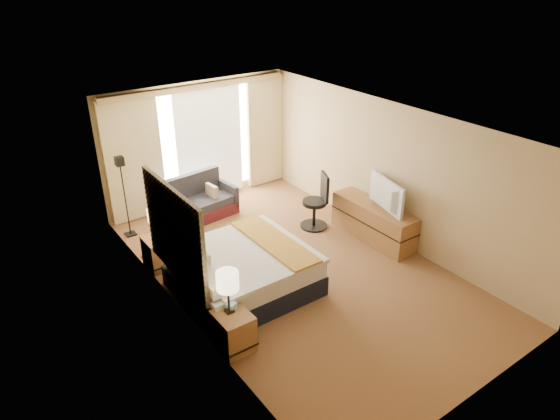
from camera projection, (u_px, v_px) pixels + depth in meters
floor at (296, 268)px, 8.65m from camera, size 4.20×7.00×0.02m
ceiling at (298, 123)px, 7.47m from camera, size 4.20×7.00×0.02m
wall_back at (197, 143)px, 10.60m from camera, size 4.20×0.02×2.60m
wall_front at (488, 313)px, 5.52m from camera, size 4.20×0.02×2.60m
wall_left at (178, 239)px, 6.97m from camera, size 0.02×7.00×2.60m
wall_right at (388, 172)px, 9.15m from camera, size 0.02×7.00×2.60m
headboard at (174, 234)px, 7.15m from camera, size 0.06×1.85×1.50m
nightstand_left at (233, 331)px, 6.79m from camera, size 0.45×0.52×0.55m
nightstand_right at (159, 252)px, 8.61m from camera, size 0.45×0.52×0.55m
media_dresser at (373, 222)px, 9.44m from camera, size 0.50×1.80×0.70m
window at (208, 140)px, 10.70m from camera, size 2.30×0.02×2.30m
curtains at (199, 139)px, 10.47m from camera, size 4.12×0.19×2.56m
bed at (243, 271)px, 7.94m from camera, size 2.02×1.85×0.98m
loveseat at (200, 203)px, 10.28m from camera, size 1.48×0.91×0.88m
floor_lamp at (122, 181)px, 9.20m from camera, size 0.20×0.20×1.61m
desk_chair at (317, 204)px, 9.79m from camera, size 0.56×0.56×1.12m
lamp_left at (228, 282)px, 6.50m from camera, size 0.30×0.30×0.64m
lamp_right at (155, 215)px, 8.32m from camera, size 0.26×0.26×0.55m
tissue_box at (231, 307)px, 6.74m from camera, size 0.15×0.15×0.10m
telephone at (163, 239)px, 8.39m from camera, size 0.21×0.19×0.07m
television at (382, 195)px, 8.98m from camera, size 0.37×1.02×0.59m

